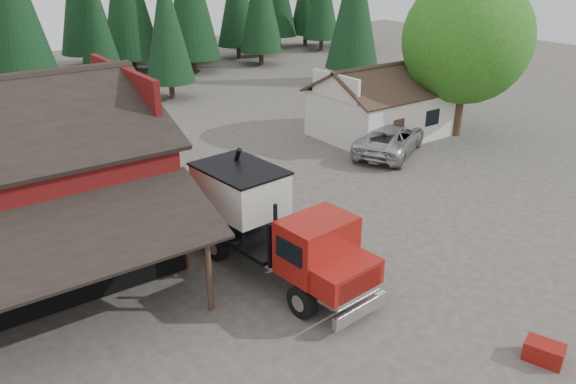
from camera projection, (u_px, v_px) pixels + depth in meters
ground at (373, 284)px, 20.64m from camera, size 120.00×120.00×0.00m
farmhouse at (381, 110)px, 36.61m from camera, size 8.60×6.42×4.65m
deciduous_tree at (467, 44)px, 34.82m from camera, size 8.00×8.00×10.20m
conifer_backdrop at (57, 82)px, 51.91m from camera, size 76.00×16.00×16.00m
near_pine_b at (166, 25)px, 43.84m from camera, size 3.96×3.96×10.40m
near_pine_c at (354, 4)px, 49.03m from camera, size 4.84×4.84×12.40m
near_pine_d at (14, 8)px, 40.86m from camera, size 5.28×5.28×13.40m
feed_truck at (267, 222)px, 20.89m from camera, size 3.47×9.67×4.28m
silver_car at (390, 139)px, 33.54m from camera, size 7.11×5.70×1.80m
equip_box at (544, 352)px, 16.71m from camera, size 1.03×1.27×0.60m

